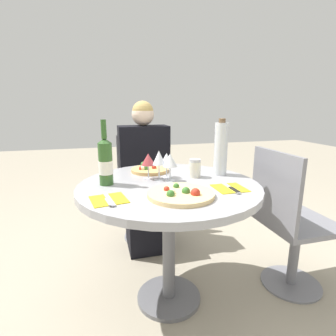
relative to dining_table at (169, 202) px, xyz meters
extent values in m
plane|color=#9E937F|center=(0.00, 0.00, -0.61)|extent=(12.00, 12.00, 0.00)
cylinder|color=slate|center=(0.00, 0.00, -0.60)|extent=(0.37, 0.37, 0.02)
cylinder|color=slate|center=(0.00, 0.00, -0.26)|extent=(0.07, 0.07, 0.66)
cylinder|color=#9E9EA3|center=(0.00, 0.00, 0.09)|extent=(0.96, 0.96, 0.04)
cylinder|color=slate|center=(0.00, 0.79, -0.61)|extent=(0.37, 0.37, 0.01)
cylinder|color=slate|center=(0.00, 0.79, -0.40)|extent=(0.06, 0.06, 0.41)
cube|color=slate|center=(0.00, 0.79, -0.18)|extent=(0.41, 0.41, 0.03)
cube|color=slate|center=(0.00, 0.98, 0.05)|extent=(0.41, 0.02, 0.43)
cube|color=black|center=(0.00, 0.62, -0.39)|extent=(0.34, 0.33, 0.44)
cube|color=black|center=(0.00, 0.79, 0.09)|extent=(0.40, 0.21, 0.52)
sphere|color=beige|center=(0.00, 0.79, 0.44)|extent=(0.18, 0.18, 0.18)
sphere|color=tan|center=(0.00, 0.79, 0.46)|extent=(0.17, 0.17, 0.17)
cylinder|color=slate|center=(0.79, -0.08, -0.61)|extent=(0.37, 0.37, 0.01)
cylinder|color=slate|center=(0.79, -0.08, -0.40)|extent=(0.06, 0.06, 0.41)
cube|color=slate|center=(0.79, -0.08, -0.18)|extent=(0.41, 0.41, 0.03)
cube|color=slate|center=(0.60, -0.08, 0.05)|extent=(0.02, 0.41, 0.43)
cylinder|color=#E5C17F|center=(0.00, -0.21, 0.11)|extent=(0.31, 0.31, 0.02)
sphere|color=beige|center=(-0.04, -0.22, 0.13)|extent=(0.03, 0.03, 0.03)
sphere|color=#336B28|center=(-0.06, -0.24, 0.13)|extent=(0.04, 0.04, 0.04)
sphere|color=#336B28|center=(0.00, -0.13, 0.13)|extent=(0.03, 0.03, 0.03)
sphere|color=#B22D1E|center=(-0.06, -0.17, 0.13)|extent=(0.03, 0.03, 0.03)
sphere|color=#336B28|center=(0.02, -0.22, 0.13)|extent=(0.04, 0.04, 0.04)
sphere|color=#B22D1E|center=(0.05, -0.26, 0.13)|extent=(0.04, 0.04, 0.04)
cylinder|color=tan|center=(-0.05, 0.28, 0.11)|extent=(0.23, 0.23, 0.02)
sphere|color=#B22D1E|center=(-0.02, 0.27, 0.13)|extent=(0.03, 0.03, 0.03)
sphere|color=beige|center=(-0.08, 0.28, 0.13)|extent=(0.04, 0.04, 0.04)
sphere|color=#336B28|center=(-0.08, 0.26, 0.13)|extent=(0.04, 0.04, 0.04)
sphere|color=#336B28|center=(-0.07, 0.36, 0.13)|extent=(0.04, 0.04, 0.04)
sphere|color=#B22D1E|center=(-0.10, 0.27, 0.13)|extent=(0.03, 0.03, 0.03)
sphere|color=beige|center=(-0.10, 0.26, 0.13)|extent=(0.04, 0.04, 0.04)
sphere|color=#336B28|center=(-0.10, 0.30, 0.13)|extent=(0.03, 0.03, 0.03)
cylinder|color=#2D5623|center=(-0.32, 0.07, 0.21)|extent=(0.07, 0.07, 0.22)
cone|color=#2D5623|center=(-0.32, 0.07, 0.34)|extent=(0.07, 0.07, 0.02)
cylinder|color=#2D5623|center=(-0.32, 0.07, 0.39)|extent=(0.03, 0.03, 0.10)
cylinder|color=silver|center=(-0.32, 0.07, 0.20)|extent=(0.07, 0.07, 0.07)
cylinder|color=silver|center=(0.34, 0.10, 0.26)|extent=(0.08, 0.08, 0.31)
cylinder|color=brown|center=(0.34, 0.10, 0.42)|extent=(0.04, 0.04, 0.02)
cylinder|color=silver|center=(0.18, 0.09, 0.15)|extent=(0.07, 0.07, 0.09)
cylinder|color=#B2B2B7|center=(0.18, 0.09, 0.20)|extent=(0.07, 0.07, 0.02)
cylinder|color=silver|center=(0.02, 0.12, 0.11)|extent=(0.06, 0.06, 0.00)
cylinder|color=silver|center=(0.02, 0.12, 0.15)|extent=(0.01, 0.01, 0.08)
cone|color=silver|center=(0.02, 0.12, 0.22)|extent=(0.07, 0.07, 0.06)
cylinder|color=silver|center=(-0.09, 0.12, 0.11)|extent=(0.06, 0.06, 0.00)
cylinder|color=silver|center=(-0.09, 0.12, 0.15)|extent=(0.01, 0.01, 0.08)
cone|color=#9E383D|center=(-0.09, 0.12, 0.22)|extent=(0.08, 0.08, 0.07)
cylinder|color=silver|center=(-0.03, 0.08, 0.11)|extent=(0.06, 0.06, 0.00)
cylinder|color=silver|center=(-0.03, 0.08, 0.15)|extent=(0.01, 0.01, 0.08)
cone|color=silver|center=(-0.03, 0.08, 0.23)|extent=(0.07, 0.07, 0.08)
cylinder|color=silver|center=(0.02, 0.05, 0.11)|extent=(0.06, 0.06, 0.00)
cylinder|color=silver|center=(0.02, 0.05, 0.15)|extent=(0.01, 0.01, 0.08)
cone|color=silver|center=(0.02, 0.05, 0.22)|extent=(0.08, 0.08, 0.07)
cube|color=yellow|center=(-0.32, -0.17, 0.11)|extent=(0.17, 0.17, 0.00)
cube|color=silver|center=(-0.32, -0.17, 0.11)|extent=(0.05, 0.19, 0.00)
cube|color=silver|center=(-0.32, -0.22, 0.11)|extent=(0.03, 0.09, 0.00)
cube|color=yellow|center=(0.27, -0.16, 0.11)|extent=(0.15, 0.15, 0.00)
cube|color=silver|center=(0.27, -0.16, 0.11)|extent=(0.02, 0.19, 0.00)
cube|color=black|center=(0.27, -0.21, 0.11)|extent=(0.02, 0.09, 0.00)
camera|label=1|loc=(-0.35, -1.29, 0.51)|focal=28.00mm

